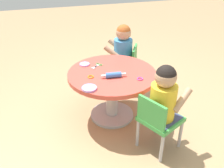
{
  "coord_description": "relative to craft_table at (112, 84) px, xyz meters",
  "views": [
    {
      "loc": [
        -2.04,
        0.58,
        1.6
      ],
      "look_at": [
        0.0,
        0.0,
        0.38
      ],
      "focal_mm": 40.59,
      "sensor_mm": 36.0,
      "label": 1
    }
  ],
  "objects": [
    {
      "name": "cookie_cutter_1",
      "position": [
        -0.04,
        0.21,
        0.13
      ],
      "size": [
        0.06,
        0.06,
        0.01
      ],
      "primitive_type": "torus",
      "color": "orange",
      "rests_on": "craft_table"
    },
    {
      "name": "ground_plane",
      "position": [
        0.0,
        0.0,
        -0.38
      ],
      "size": [
        10.0,
        10.0,
        0.0
      ],
      "primitive_type": "plane",
      "color": "tan"
    },
    {
      "name": "rolling_pin",
      "position": [
        -0.1,
        0.01,
        0.15
      ],
      "size": [
        0.06,
        0.23,
        0.05
      ],
      "color": "#3F72CC",
      "rests_on": "craft_table"
    },
    {
      "name": "child_chair_left",
      "position": [
        -0.55,
        -0.24,
        -0.07
      ],
      "size": [
        0.4,
        0.4,
        0.54
      ],
      "color": "#B7B7BC",
      "rests_on": "ground"
    },
    {
      "name": "cookie_cutter_0",
      "position": [
        -0.2,
        -0.21,
        0.13
      ],
      "size": [
        0.06,
        0.06,
        0.01
      ],
      "primitive_type": "torus",
      "color": "#D83FA5",
      "rests_on": "craft_table"
    },
    {
      "name": "craft_table",
      "position": [
        0.0,
        0.0,
        0.0
      ],
      "size": [
        0.84,
        0.84,
        0.51
      ],
      "color": "silver",
      "rests_on": "ground"
    },
    {
      "name": "seated_child_right",
      "position": [
        0.53,
        -0.28,
        0.15
      ],
      "size": [
        0.4,
        0.43,
        0.51
      ],
      "color": "#3F4772",
      "rests_on": "ground"
    },
    {
      "name": "playdough_blob_1",
      "position": [
        0.23,
        0.22,
        0.14
      ],
      "size": [
        0.1,
        0.1,
        0.01
      ],
      "primitive_type": "cylinder",
      "color": "#CC99E5",
      "rests_on": "craft_table"
    },
    {
      "name": "playdough_blob_0",
      "position": [
        -0.24,
        0.27,
        0.14
      ],
      "size": [
        0.13,
        0.13,
        0.02
      ],
      "primitive_type": "cylinder",
      "color": "#CC99E5",
      "rests_on": "craft_table"
    },
    {
      "name": "child_chair_right",
      "position": [
        0.51,
        -0.31,
        -0.07
      ],
      "size": [
        0.41,
        0.41,
        0.54
      ],
      "color": "#B7B7BC",
      "rests_on": "ground"
    },
    {
      "name": "craft_scissors",
      "position": [
        0.18,
        0.1,
        0.13
      ],
      "size": [
        0.13,
        0.14,
        0.01
      ],
      "color": "silver",
      "rests_on": "craft_table"
    },
    {
      "name": "seated_child_left",
      "position": [
        -0.53,
        -0.27,
        0.15
      ],
      "size": [
        0.39,
        0.43,
        0.51
      ],
      "color": "#3F4772",
      "rests_on": "ground"
    }
  ]
}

